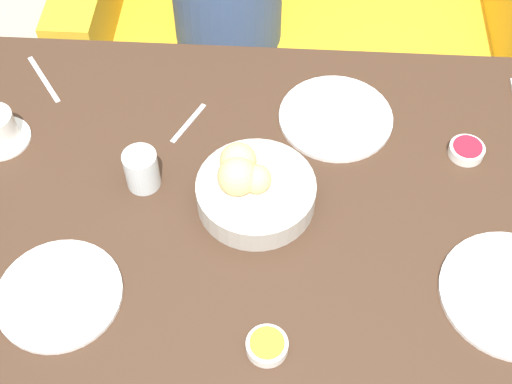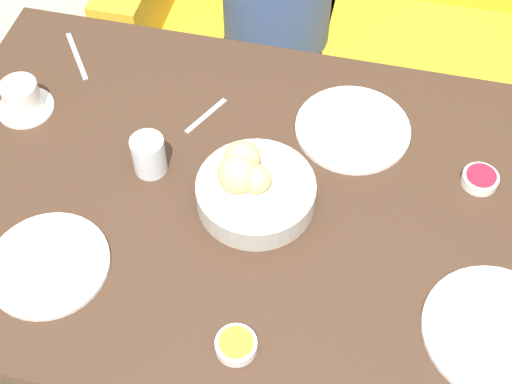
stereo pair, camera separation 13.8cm
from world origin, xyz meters
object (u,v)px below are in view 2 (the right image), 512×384
Objects in this scene: plate_far_center at (353,129)px; jam_bowl_berry at (480,179)px; seated_person at (277,0)px; plate_near_right at (497,332)px; bread_basket at (253,187)px; coffee_cup at (22,98)px; fork_silver at (77,56)px; plate_near_left at (48,265)px; spoon_coffee at (206,116)px; water_tumbler at (149,155)px; jam_bowl_honey at (236,345)px; couch at (353,37)px.

plate_far_center is 0.28m from jam_bowl_berry.
plate_near_right is at bearing -59.60° from seated_person.
coffee_cup is at bearing 166.89° from bread_basket.
fork_silver is at bearing 148.11° from bread_basket.
plate_near_left is at bearing -144.92° from bread_basket.
spoon_coffee is at bearing 9.91° from coffee_cup.
water_tumbler is 1.17× the size of jam_bowl_berry.
plate_far_center is at bearing -64.87° from seated_person.
jam_bowl_honey reaches higher than plate_far_center.
jam_bowl_honey reaches higher than plate_near_right.
plate_near_right is 3.06× the size of water_tumbler.
seated_person is 0.72m from plate_far_center.
seated_person is 1.12m from plate_near_left.
jam_bowl_honey is at bearing -52.31° from water_tumbler.
water_tumbler reaches higher than jam_bowl_berry.
coffee_cup reaches higher than fork_silver.
coffee_cup is (-0.20, 0.36, 0.03)m from plate_near_left.
water_tumbler reaches higher than coffee_cup.
plate_near_left is 1.96× the size of spoon_coffee.
plate_far_center is 0.43m from water_tumbler.
plate_near_right is at bearing -21.10° from bread_basket.
coffee_cup is 0.39m from spoon_coffee.
coffee_cup reaches higher than jam_bowl_berry.
coffee_cup is (-0.54, 0.12, -0.01)m from bread_basket.
plate_near_left is at bearing -137.45° from plate_far_center.
plate_far_center is 3.37× the size of jam_bowl_berry.
seated_person is at bearing 98.39° from jam_bowl_honey.
jam_bowl_berry reaches higher than plate_far_center.
seated_person reaches higher than bread_basket.
jam_bowl_berry is at bearing -16.88° from plate_far_center.
plate_near_left and plate_near_right have the same top height.
jam_bowl_honey is at bearing -11.85° from plate_near_left.
couch is 1.38m from jam_bowl_honey.
seated_person is 16.88× the size of jam_bowl_berry.
seated_person is 1.19m from jam_bowl_honey.
fork_silver is at bearing 170.02° from jam_bowl_berry.
coffee_cup is at bearing -104.42° from fork_silver.
coffee_cup is at bearing -119.62° from seated_person.
couch is at bearing 95.03° from plate_far_center.
couch reaches higher than plate_near_right.
jam_bowl_honey reaches higher than fork_silver.
plate_near_left is 2.67× the size of water_tumbler.
couch is at bearing 107.82° from plate_near_right.
seated_person reaches higher than couch.
bread_basket is at bearing -95.55° from couch.
couch is 19.54× the size of jam_bowl_honey.
coffee_cup is at bearing 163.15° from water_tumbler.
water_tumbler is (-0.22, 0.03, 0.00)m from bread_basket.
bread_basket is 3.20× the size of jam_bowl_berry.
jam_bowl_honey is at bearing -49.12° from fork_silver.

